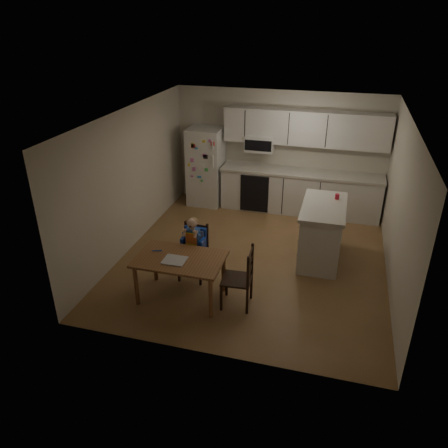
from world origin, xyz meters
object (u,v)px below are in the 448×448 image
Objects in this scene: refrigerator at (206,166)px; chair_side at (243,274)px; dining_table at (180,263)px; kitchen_island at (321,232)px; chair_booster at (194,241)px; red_cup at (337,197)px.

refrigerator reaches higher than chair_side.
kitchen_island is at bearing 42.12° from dining_table.
kitchen_island is 1.07× the size of dining_table.
chair_booster reaches higher than chair_side.
chair_side is (-1.17, -2.02, -0.53)m from red_cup.
kitchen_island is at bearing 146.40° from chair_side.
red_cup is 3.00m from dining_table.
dining_table is at bearing -78.32° from refrigerator.
refrigerator reaches higher than chair_booster.
red_cup is 2.61m from chair_booster.
chair_side is (0.94, 0.06, -0.06)m from dining_table.
chair_booster is at bearing -124.03° from chair_side.
red_cup reaches higher than chair_booster.
chair_booster is (0.74, -2.97, -0.20)m from refrigerator.
refrigerator is at bearing 152.15° from red_cup.
chair_booster is (-1.93, -1.13, 0.14)m from kitchen_island.
red_cup reaches higher than kitchen_island.
chair_booster is (-2.12, -1.46, -0.41)m from red_cup.
refrigerator is 1.32× the size of dining_table.
red_cup is 2.40m from chair_side.
red_cup is at bearing 44.47° from dining_table.
kitchen_island is 1.45× the size of chair_side.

